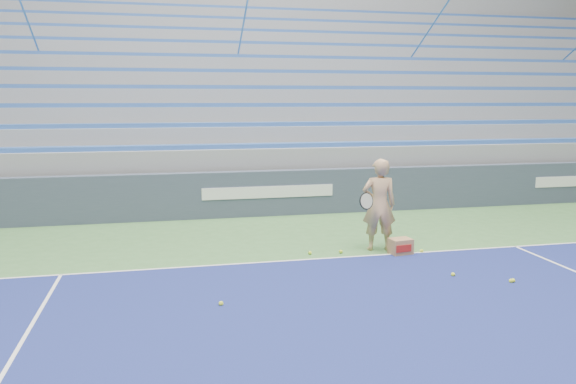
% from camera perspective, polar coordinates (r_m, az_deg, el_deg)
% --- Properties ---
extents(sponsor_barrier, '(30.00, 0.32, 1.10)m').
position_cam_1_polar(sponsor_barrier, '(13.68, -2.08, -0.11)').
color(sponsor_barrier, '#384256').
rests_on(sponsor_barrier, ground).
extents(bleachers, '(31.00, 9.15, 7.30)m').
position_cam_1_polar(bleachers, '(19.15, -5.23, 8.01)').
color(bleachers, gray).
rests_on(bleachers, ground).
extents(tennis_player, '(0.95, 0.88, 1.73)m').
position_cam_1_polar(tennis_player, '(10.58, 9.22, -1.29)').
color(tennis_player, tan).
rests_on(tennis_player, ground).
extents(ball_box, '(0.43, 0.35, 0.29)m').
position_cam_1_polar(ball_box, '(10.52, 11.36, -5.44)').
color(ball_box, '#9F744D').
rests_on(ball_box, ground).
extents(tennis_ball_0, '(0.07, 0.07, 0.07)m').
position_cam_1_polar(tennis_ball_0, '(9.46, 21.90, -8.35)').
color(tennis_ball_0, '#D2E42E').
rests_on(tennis_ball_0, ground).
extents(tennis_ball_1, '(0.07, 0.07, 0.07)m').
position_cam_1_polar(tennis_ball_1, '(10.33, 2.24, -6.18)').
color(tennis_ball_1, '#D2E42E').
rests_on(tennis_ball_1, ground).
extents(tennis_ball_2, '(0.07, 0.07, 0.07)m').
position_cam_1_polar(tennis_ball_2, '(9.42, 21.71, -8.40)').
color(tennis_ball_2, '#D2E42E').
rests_on(tennis_ball_2, ground).
extents(tennis_ball_3, '(0.07, 0.07, 0.07)m').
position_cam_1_polar(tennis_ball_3, '(10.44, 5.39, -6.05)').
color(tennis_ball_3, '#D2E42E').
rests_on(tennis_ball_3, ground).
extents(tennis_ball_4, '(0.07, 0.07, 0.07)m').
position_cam_1_polar(tennis_ball_4, '(7.91, -6.82, -11.19)').
color(tennis_ball_4, '#D2E42E').
rests_on(tennis_ball_4, ground).
extents(tennis_ball_5, '(0.07, 0.07, 0.07)m').
position_cam_1_polar(tennis_ball_5, '(9.45, 16.42, -8.05)').
color(tennis_ball_5, '#D2E42E').
rests_on(tennis_ball_5, ground).
extents(tennis_ball_6, '(0.07, 0.07, 0.07)m').
position_cam_1_polar(tennis_ball_6, '(10.72, 13.43, -5.85)').
color(tennis_ball_6, '#D2E42E').
rests_on(tennis_ball_6, ground).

